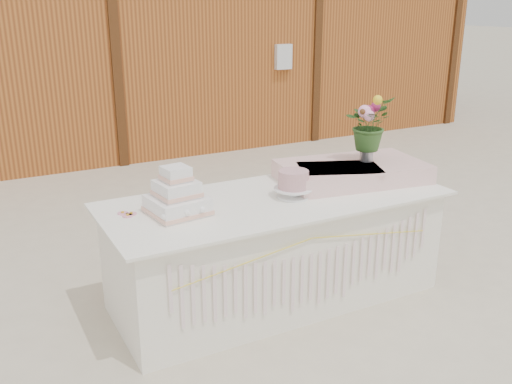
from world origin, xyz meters
TOP-DOWN VIEW (x-y plane):
  - ground at (0.00, 0.00)m, footprint 80.00×80.00m
  - barn at (-0.01, 5.99)m, footprint 12.60×4.60m
  - cake_table at (0.00, -0.00)m, footprint 2.40×1.00m
  - wedding_cake at (-0.71, 0.02)m, footprint 0.38×0.38m
  - pink_cake_stand at (0.10, -0.05)m, footprint 0.27×0.27m
  - satin_runner at (0.70, 0.08)m, footprint 1.15×0.77m
  - flower_vase at (0.83, 0.08)m, footprint 0.10×0.10m
  - bouquet at (0.83, 0.08)m, footprint 0.45×0.43m
  - loose_flowers at (-1.04, 0.15)m, footprint 0.24×0.35m

SIDE VIEW (x-z plane):
  - ground at x=0.00m, z-range 0.00..0.00m
  - cake_table at x=0.00m, z-range 0.00..0.77m
  - loose_flowers at x=-1.04m, z-range 0.77..0.79m
  - satin_runner at x=0.70m, z-range 0.77..0.90m
  - wedding_cake at x=-0.71m, z-range 0.72..1.03m
  - pink_cake_stand at x=0.10m, z-range 0.78..0.97m
  - flower_vase at x=0.83m, z-range 0.90..1.04m
  - bouquet at x=0.83m, z-range 1.04..1.44m
  - barn at x=-0.01m, z-range 0.03..3.33m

